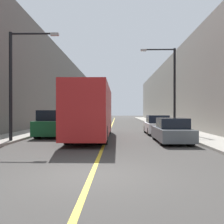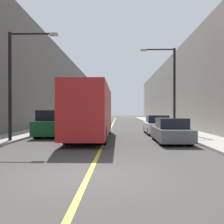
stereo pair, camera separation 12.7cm
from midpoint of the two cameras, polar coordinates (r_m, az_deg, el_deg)
ground_plane at (r=8.01m, az=-4.71°, el=-13.66°), size 200.00×200.00×0.00m
sidewalk_left at (r=38.52m, az=-9.80°, el=-2.53°), size 2.57×72.00×0.14m
sidewalk_right at (r=38.23m, az=10.30°, el=-2.55°), size 2.57×72.00×0.14m
building_row_left at (r=39.43m, az=-14.51°, el=5.75°), size 4.00×72.00×11.43m
building_row_right at (r=38.92m, az=15.10°, el=4.37°), size 4.00×72.00×9.47m
road_center_line at (r=37.79m, az=0.21°, el=-2.68°), size 0.16×72.00×0.01m
bus at (r=18.43m, az=-4.34°, el=0.23°), size 2.47×10.97×3.59m
parked_suv_left at (r=20.23m, az=-12.68°, el=-2.64°), size 1.88×4.78×1.97m
car_right_near at (r=16.35m, az=12.94°, el=-4.14°), size 1.89×4.65×1.49m
car_right_mid at (r=22.10m, az=9.90°, el=-2.93°), size 1.87×4.41×1.57m
street_lamp_left at (r=17.04m, az=-20.12°, el=7.19°), size 3.03×0.24×6.56m
street_lamp_right at (r=23.29m, az=12.86°, el=6.13°), size 3.03×0.24×7.20m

